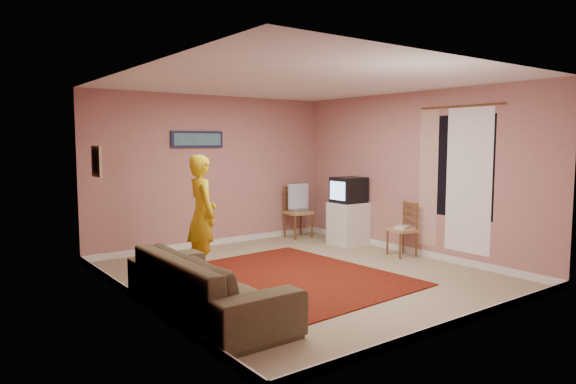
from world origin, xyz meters
TOP-DOWN VIEW (x-y plane):
  - ground at (0.00, 0.00)m, footprint 5.00×5.00m
  - wall_back at (0.00, 2.50)m, footprint 4.50×0.02m
  - wall_front at (0.00, -2.50)m, footprint 4.50×0.02m
  - wall_left at (-2.25, 0.00)m, footprint 0.02×5.00m
  - wall_right at (2.25, 0.00)m, footprint 0.02×5.00m
  - ceiling at (0.00, 0.00)m, footprint 4.50×5.00m
  - baseboard_back at (0.00, 2.49)m, footprint 4.50×0.02m
  - baseboard_front at (0.00, -2.49)m, footprint 4.50×0.02m
  - baseboard_left at (-2.24, 0.00)m, footprint 0.02×5.00m
  - baseboard_right at (2.24, 0.00)m, footprint 0.02×5.00m
  - window at (2.24, -0.90)m, footprint 0.01×1.10m
  - curtain_sheer at (2.23, -1.05)m, footprint 0.01×0.75m
  - curtain_floral at (2.21, -0.35)m, footprint 0.01×0.35m
  - curtain_rod at (2.20, -0.90)m, footprint 0.02×1.40m
  - picture_back at (-0.30, 2.47)m, footprint 0.95×0.04m
  - picture_left at (-2.22, 1.60)m, footprint 0.04×0.38m
  - area_rug at (-0.20, -0.04)m, footprint 2.55×3.11m
  - tv_cabinet at (1.95, 1.15)m, footprint 0.58×0.53m
  - crt_tv at (1.94, 1.15)m, footprint 0.53×0.47m
  - chair_a at (1.64, 2.20)m, footprint 0.46×0.44m
  - dvd_player at (1.64, 2.20)m, footprint 0.34×0.25m
  - blue_throw at (1.64, 2.20)m, footprint 0.44×0.06m
  - chair_b at (2.00, -0.04)m, footprint 0.44×0.45m
  - game_console at (2.00, -0.04)m, footprint 0.27×0.23m
  - sofa at (-1.80, -0.71)m, footprint 0.90×2.28m
  - person at (-1.03, 0.90)m, footprint 0.47×0.65m

SIDE VIEW (x-z plane):
  - ground at x=0.00m, z-range 0.00..0.00m
  - area_rug at x=-0.20m, z-range 0.00..0.02m
  - baseboard_back at x=0.00m, z-range 0.00..0.10m
  - baseboard_front at x=0.00m, z-range 0.00..0.10m
  - baseboard_left at x=-2.24m, z-range 0.00..0.10m
  - baseboard_right at x=2.24m, z-range 0.00..0.10m
  - sofa at x=-1.80m, z-range 0.00..0.66m
  - tv_cabinet at x=1.95m, z-range 0.00..0.74m
  - game_console at x=2.00m, z-range 0.44..0.48m
  - chair_b at x=2.00m, z-range 0.29..0.75m
  - dvd_player at x=1.64m, z-range 0.50..0.55m
  - chair_a at x=1.64m, z-range 0.33..0.86m
  - blue_throw at x=1.64m, z-range 0.56..1.02m
  - person at x=-1.03m, z-range 0.00..1.64m
  - crt_tv at x=1.94m, z-range 0.74..1.19m
  - curtain_sheer at x=2.23m, z-range 0.20..2.30m
  - curtain_floral at x=2.21m, z-range 0.20..2.30m
  - wall_back at x=0.00m, z-range 0.00..2.60m
  - wall_front at x=0.00m, z-range 0.00..2.60m
  - wall_left at x=-2.25m, z-range 0.00..2.60m
  - wall_right at x=2.25m, z-range 0.00..2.60m
  - window at x=2.24m, z-range 0.70..2.20m
  - picture_left at x=-2.22m, z-range 1.34..1.76m
  - picture_back at x=-0.30m, z-range 1.71..1.99m
  - curtain_rod at x=2.20m, z-range 2.31..2.33m
  - ceiling at x=0.00m, z-range 2.59..2.61m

